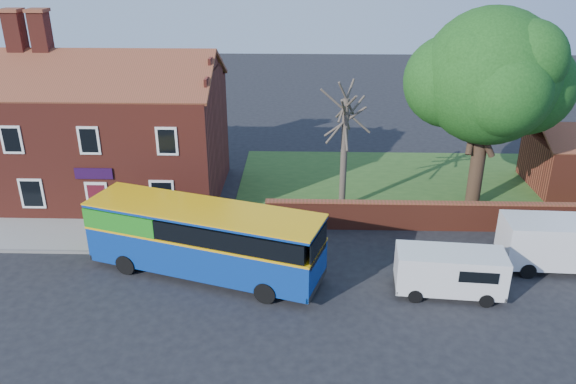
{
  "coord_description": "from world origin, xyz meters",
  "views": [
    {
      "loc": [
        3.94,
        -19.46,
        13.63
      ],
      "look_at": [
        3.23,
        5.0,
        2.94
      ],
      "focal_mm": 35.0,
      "sensor_mm": 36.0,
      "label": 1
    }
  ],
  "objects_px": {
    "bus": "(197,236)",
    "van_near": "(450,271)",
    "large_tree": "(490,80)",
    "van_far": "(563,242)"
  },
  "relations": [
    {
      "from": "bus",
      "to": "van_near",
      "type": "xyz_separation_m",
      "value": [
        10.94,
        -1.41,
        -0.73
      ]
    },
    {
      "from": "bus",
      "to": "large_tree",
      "type": "relative_size",
      "value": 0.99
    },
    {
      "from": "bus",
      "to": "van_far",
      "type": "relative_size",
      "value": 1.99
    },
    {
      "from": "bus",
      "to": "van_near",
      "type": "distance_m",
      "value": 11.05
    },
    {
      "from": "van_near",
      "to": "van_far",
      "type": "bearing_deg",
      "value": 26.74
    },
    {
      "from": "large_tree",
      "to": "bus",
      "type": "bearing_deg",
      "value": -151.83
    },
    {
      "from": "van_near",
      "to": "large_tree",
      "type": "relative_size",
      "value": 0.42
    },
    {
      "from": "van_far",
      "to": "large_tree",
      "type": "relative_size",
      "value": 0.5
    },
    {
      "from": "bus",
      "to": "large_tree",
      "type": "bearing_deg",
      "value": 46.06
    },
    {
      "from": "van_near",
      "to": "van_far",
      "type": "distance_m",
      "value": 6.08
    }
  ]
}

